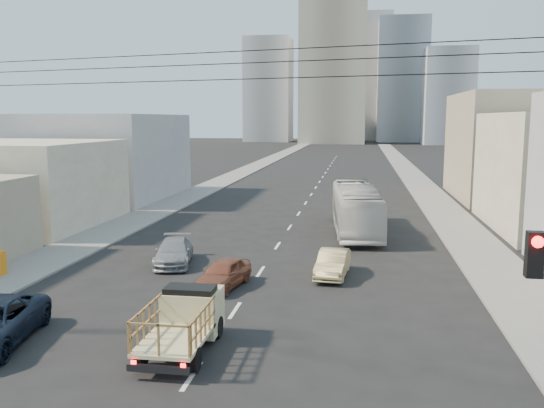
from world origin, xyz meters
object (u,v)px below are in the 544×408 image
(flatbed_pickup, at_px, (183,318))
(sedan_grey, at_px, (174,252))
(sedan_tan, at_px, (333,263))
(sedan_brown, at_px, (224,273))
(city_bus, at_px, (356,209))

(flatbed_pickup, bearing_deg, sedan_grey, 109.88)
(sedan_tan, xyz_separation_m, sedan_grey, (-8.40, 1.13, 0.01))
(sedan_brown, bearing_deg, flatbed_pickup, -75.68)
(sedan_grey, bearing_deg, flatbed_pickup, -82.25)
(city_bus, bearing_deg, flatbed_pickup, -109.42)
(sedan_tan, bearing_deg, sedan_grey, 177.29)
(city_bus, height_order, sedan_grey, city_bus)
(city_bus, xyz_separation_m, sedan_brown, (-5.82, -13.85, -0.96))
(city_bus, xyz_separation_m, sedan_tan, (-1.00, -11.24, -0.97))
(sedan_brown, height_order, sedan_grey, sedan_grey)
(flatbed_pickup, xyz_separation_m, city_bus, (5.46, 21.01, 0.51))
(city_bus, height_order, sedan_brown, city_bus)
(flatbed_pickup, bearing_deg, sedan_tan, 65.44)
(sedan_tan, bearing_deg, sedan_brown, -146.69)
(sedan_brown, bearing_deg, city_bus, 78.69)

